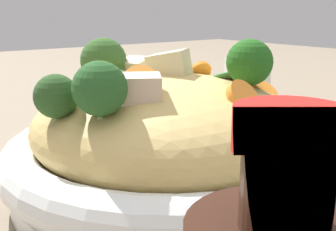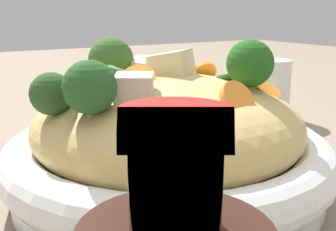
# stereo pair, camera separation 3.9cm
# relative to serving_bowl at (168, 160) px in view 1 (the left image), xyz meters

# --- Properties ---
(ground_plane) EXTENTS (3.00, 3.00, 0.00)m
(ground_plane) POSITION_rel_serving_bowl_xyz_m (0.00, 0.00, -0.03)
(ground_plane) COLOR #80715D
(serving_bowl) EXTENTS (0.31, 0.31, 0.06)m
(serving_bowl) POSITION_rel_serving_bowl_xyz_m (0.00, 0.00, 0.00)
(serving_bowl) COLOR white
(serving_bowl) RESTS_ON ground_plane
(noodle_heap) EXTENTS (0.25, 0.25, 0.10)m
(noodle_heap) POSITION_rel_serving_bowl_xyz_m (0.00, 0.00, 0.04)
(noodle_heap) COLOR tan
(noodle_heap) RESTS_ON serving_bowl
(broccoli_florets) EXTENTS (0.20, 0.20, 0.07)m
(broccoli_florets) POSITION_rel_serving_bowl_xyz_m (0.02, 0.03, 0.09)
(broccoli_florets) COLOR #99AF6E
(broccoli_florets) RESTS_ON serving_bowl
(carrot_coins) EXTENTS (0.18, 0.15, 0.04)m
(carrot_coins) POSITION_rel_serving_bowl_xyz_m (-0.02, -0.03, 0.08)
(carrot_coins) COLOR orange
(carrot_coins) RESTS_ON serving_bowl
(zucchini_slices) EXTENTS (0.09, 0.14, 0.03)m
(zucchini_slices) POSITION_rel_serving_bowl_xyz_m (0.02, -0.02, 0.08)
(zucchini_slices) COLOR beige
(zucchini_slices) RESTS_ON serving_bowl
(chicken_chunks) EXTENTS (0.15, 0.11, 0.04)m
(chicken_chunks) POSITION_rel_serving_bowl_xyz_m (0.02, 0.00, 0.08)
(chicken_chunks) COLOR beige
(chicken_chunks) RESTS_ON serving_bowl
(drinking_glass) EXTENTS (0.08, 0.08, 0.10)m
(drinking_glass) POSITION_rel_serving_bowl_xyz_m (0.15, -0.28, 0.02)
(drinking_glass) COLOR silver
(drinking_glass) RESTS_ON ground_plane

